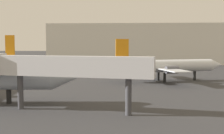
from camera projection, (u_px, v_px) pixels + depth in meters
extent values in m
cone|color=#B2BCCC|center=(65.00, 78.00, 38.62)|extent=(3.73, 3.43, 3.21)
cube|color=black|center=(9.00, 97.00, 38.81)|extent=(0.54, 0.54, 1.89)
cylinder|color=silver|center=(166.00, 66.00, 61.74)|extent=(21.00, 8.77, 2.63)
cone|color=silver|center=(216.00, 65.00, 64.56)|extent=(3.55, 3.37, 2.63)
cone|color=silver|center=(111.00, 67.00, 58.92)|extent=(3.55, 3.37, 2.63)
cube|color=silver|center=(161.00, 68.00, 61.53)|extent=(9.10, 19.96, 0.20)
cube|color=silver|center=(120.00, 65.00, 59.34)|extent=(4.06, 7.42, 0.14)
cube|color=orange|center=(122.00, 50.00, 59.18)|extent=(2.67, 1.05, 4.36)
cylinder|color=#4C4C54|center=(157.00, 67.00, 65.34)|extent=(2.89, 2.22, 1.53)
cylinder|color=#4C4C54|center=(172.00, 70.00, 58.03)|extent=(2.89, 2.22, 1.53)
cube|color=black|center=(195.00, 76.00, 63.52)|extent=(0.53, 0.53, 1.99)
cube|color=black|center=(158.00, 76.00, 63.33)|extent=(0.53, 0.53, 1.99)
cube|color=black|center=(165.00, 78.00, 60.04)|extent=(0.53, 0.53, 1.99)
cone|color=white|center=(19.00, 61.00, 80.63)|extent=(3.36, 3.06, 3.03)
cube|color=white|center=(12.00, 60.00, 80.72)|extent=(2.03, 6.92, 0.13)
cube|color=orange|center=(10.00, 45.00, 80.41)|extent=(2.63, 0.27, 5.64)
cube|color=silver|center=(72.00, 66.00, 33.71)|extent=(19.23, 4.93, 2.40)
cylinder|color=#3F3F44|center=(20.00, 92.00, 35.56)|extent=(0.70, 0.70, 4.19)
cylinder|color=#3F3F44|center=(128.00, 97.00, 32.39)|extent=(0.70, 0.70, 4.19)
cube|color=beige|center=(138.00, 44.00, 120.85)|extent=(70.45, 24.56, 15.71)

